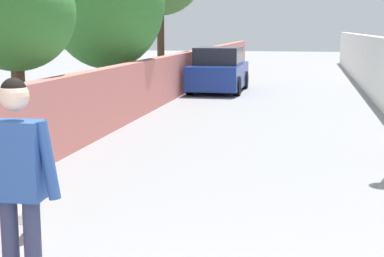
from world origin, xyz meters
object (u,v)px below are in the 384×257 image
at_px(tree_left_distant, 15,13).
at_px(person_skateboarder, 18,176).
at_px(tree_left_mid, 106,2).
at_px(car_near, 219,71).
at_px(dog, 27,213).

bearing_deg(tree_left_distant, person_skateboarder, -152.56).
distance_m(tree_left_mid, tree_left_distant, 5.52).
bearing_deg(tree_left_mid, car_near, -25.41).
height_order(tree_left_distant, person_skateboarder, tree_left_distant).
xyz_separation_m(tree_left_distant, car_near, (10.41, -2.12, -1.75)).
relative_size(person_skateboarder, car_near, 0.46).
relative_size(tree_left_distant, person_skateboarder, 2.00).
bearing_deg(car_near, dog, -179.26).
bearing_deg(tree_left_mid, dog, -165.64).
distance_m(person_skateboarder, dog, 2.01).
bearing_deg(tree_left_distant, tree_left_mid, 2.15).
height_order(dog, car_near, car_near).
height_order(tree_left_mid, dog, tree_left_mid).
bearing_deg(dog, car_near, 0.74).
height_order(person_skateboarder, car_near, person_skateboarder).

